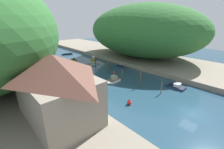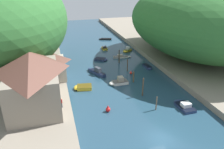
% 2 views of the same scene
% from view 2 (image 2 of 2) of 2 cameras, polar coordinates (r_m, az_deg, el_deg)
% --- Properties ---
extents(water_surface, '(130.00, 130.00, 0.00)m').
position_cam_2_polar(water_surface, '(56.63, -1.31, 2.90)').
color(water_surface, '#234256').
rests_on(water_surface, ground).
extents(left_bank, '(22.00, 120.00, 1.16)m').
position_cam_2_polar(left_bank, '(55.62, -24.08, 0.95)').
color(left_bank, gray).
rests_on(left_bank, ground).
extents(right_bank, '(22.00, 120.00, 1.16)m').
position_cam_2_polar(right_bank, '(65.28, 18.02, 5.15)').
color(right_bank, gray).
rests_on(right_bank, ground).
extents(hillside_left, '(28.50, 39.91, 21.70)m').
position_cam_2_polar(hillside_left, '(54.53, -27.09, 12.63)').
color(hillside_left, '#2D662D').
rests_on(hillside_left, left_bank).
extents(hillside_right, '(31.79, 44.50, 18.48)m').
position_cam_2_polar(hillside_right, '(61.38, 21.52, 13.04)').
color(hillside_right, '#2D662D').
rests_on(hillside_right, right_bank).
extents(waterfront_building, '(8.21, 13.11, 9.13)m').
position_cam_2_polar(waterfront_building, '(36.24, -19.92, -1.17)').
color(waterfront_building, gray).
rests_on(waterfront_building, left_bank).
extents(boathouse_shed, '(6.32, 8.86, 4.99)m').
position_cam_2_polar(boathouse_shed, '(47.40, -15.79, 2.49)').
color(boathouse_shed, '#B2A899').
rests_on(boathouse_shed, left_bank).
extents(boat_red_skiff, '(2.26, 4.40, 1.15)m').
position_cam_2_polar(boat_red_skiff, '(39.74, 18.27, -7.67)').
color(boat_red_skiff, navy).
rests_on(boat_red_skiff, water_surface).
extents(boat_far_right_bank, '(4.72, 2.57, 0.54)m').
position_cam_2_polar(boat_far_right_bank, '(78.93, -1.91, 9.24)').
color(boat_far_right_bank, black).
rests_on(boat_far_right_bank, water_surface).
extents(boat_small_dinghy, '(1.35, 3.56, 0.59)m').
position_cam_2_polar(boat_small_dinghy, '(54.31, 9.34, 1.95)').
color(boat_small_dinghy, navy).
rests_on(boat_small_dinghy, water_surface).
extents(boat_moored_right, '(3.99, 1.86, 1.60)m').
position_cam_2_polar(boat_moored_right, '(45.55, 1.69, -1.94)').
color(boat_moored_right, silver).
rests_on(boat_moored_right, water_surface).
extents(boat_far_upstream, '(3.96, 3.56, 0.46)m').
position_cam_2_polar(boat_far_upstream, '(58.88, -2.74, 3.96)').
color(boat_far_upstream, navy).
rests_on(boat_far_upstream, water_surface).
extents(boat_open_rowboat, '(1.83, 3.49, 1.04)m').
position_cam_2_polar(boat_open_rowboat, '(68.50, -2.03, 6.97)').
color(boat_open_rowboat, gold).
rests_on(boat_open_rowboat, water_surface).
extents(boat_navy_launch, '(5.16, 2.19, 0.91)m').
position_cam_2_polar(boat_navy_launch, '(60.81, 2.65, 4.68)').
color(boat_navy_launch, silver).
rests_on(boat_navy_launch, water_surface).
extents(boat_yellow_tender, '(3.83, 2.66, 0.65)m').
position_cam_2_polar(boat_yellow_tender, '(44.08, -7.78, -3.33)').
color(boat_yellow_tender, gold).
rests_on(boat_yellow_tender, water_surface).
extents(boat_near_quay, '(3.59, 5.90, 1.75)m').
position_cam_2_polar(boat_near_quay, '(50.53, -4.21, 0.78)').
color(boat_near_quay, navy).
rests_on(boat_near_quay, water_surface).
extents(boat_mid_channel, '(3.47, 3.15, 1.38)m').
position_cam_2_polar(boat_mid_channel, '(66.10, 3.97, 6.37)').
color(boat_mid_channel, gold).
rests_on(boat_mid_channel, water_surface).
extents(mooring_post_nearest, '(0.20, 0.20, 2.58)m').
position_cam_2_polar(mooring_post_nearest, '(37.32, 11.52, -7.35)').
color(mooring_post_nearest, brown).
rests_on(mooring_post_nearest, water_surface).
extents(mooring_post_second, '(0.26, 0.26, 3.68)m').
position_cam_2_polar(mooring_post_second, '(40.93, 8.07, -3.21)').
color(mooring_post_second, '#4C3D2D').
rests_on(mooring_post_second, water_surface).
extents(mooring_post_middle, '(0.31, 0.31, 2.50)m').
position_cam_2_polar(mooring_post_middle, '(46.26, 5.65, -0.56)').
color(mooring_post_middle, brown).
rests_on(mooring_post_middle, water_surface).
extents(mooring_post_fourth, '(0.23, 0.23, 2.97)m').
position_cam_2_polar(mooring_post_fourth, '(51.55, 4.04, 2.44)').
color(mooring_post_fourth, '#4C3D2D').
rests_on(mooring_post_fourth, water_surface).
extents(mooring_post_farthest, '(0.28, 0.28, 3.56)m').
position_cam_2_polar(mooring_post_farthest, '(56.56, 1.87, 4.80)').
color(mooring_post_farthest, '#4C3D2D').
rests_on(mooring_post_farthest, water_surface).
extents(channel_buoy_near, '(0.59, 0.59, 0.89)m').
position_cam_2_polar(channel_buoy_near, '(50.40, 4.94, 0.47)').
color(channel_buoy_near, red).
rests_on(channel_buoy_near, water_surface).
extents(channel_buoy_far, '(0.80, 0.80, 1.20)m').
position_cam_2_polar(channel_buoy_far, '(36.58, -1.04, -9.04)').
color(channel_buoy_far, red).
rests_on(channel_buoy_far, water_surface).
extents(person_on_quay, '(0.28, 0.41, 1.69)m').
position_cam_2_polar(person_on_quay, '(36.20, -13.05, -7.00)').
color(person_on_quay, '#282D3D').
rests_on(person_on_quay, left_bank).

